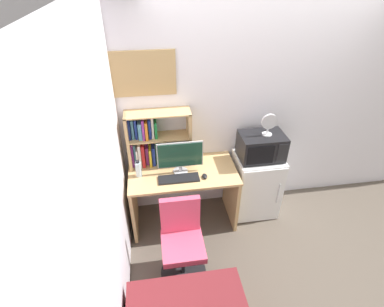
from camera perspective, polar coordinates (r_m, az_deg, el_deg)
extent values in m
cube|color=silver|center=(3.69, 18.74, 8.54)|extent=(6.40, 0.04, 2.60)
cube|color=silver|center=(2.03, -17.32, -14.73)|extent=(0.04, 4.40, 2.60)
cube|color=tan|center=(3.31, -1.80, -3.63)|extent=(1.22, 0.65, 0.03)
cube|color=tan|center=(3.56, -11.28, -9.33)|extent=(0.04, 0.59, 0.74)
cube|color=tan|center=(3.66, 7.61, -7.52)|extent=(0.04, 0.59, 0.74)
cube|color=tan|center=(3.29, -12.29, 2.39)|extent=(0.03, 0.24, 0.65)
cube|color=tan|center=(3.31, -0.57, 3.36)|extent=(0.03, 0.24, 0.65)
cube|color=tan|center=(3.13, -6.78, 7.86)|extent=(0.71, 0.24, 0.01)
cube|color=tan|center=(3.27, -6.44, 3.24)|extent=(0.64, 0.24, 0.01)
cube|color=purple|center=(3.40, -11.47, 0.07)|extent=(0.02, 0.16, 0.29)
cube|color=teal|center=(3.41, -11.00, -0.01)|extent=(0.02, 0.14, 0.27)
cube|color=silver|center=(3.41, -10.58, -0.41)|extent=(0.02, 0.20, 0.23)
cube|color=silver|center=(3.39, -10.14, 0.06)|extent=(0.03, 0.20, 0.29)
cube|color=#B21E1E|center=(3.39, -9.47, 0.05)|extent=(0.04, 0.20, 0.28)
cube|color=purple|center=(3.42, -8.76, -0.08)|extent=(0.03, 0.14, 0.23)
cube|color=gold|center=(3.41, -8.13, -0.23)|extent=(0.03, 0.20, 0.22)
cube|color=navy|center=(3.41, -7.50, -0.04)|extent=(0.04, 0.17, 0.23)
cube|color=#197233|center=(3.41, -6.82, 0.32)|extent=(0.03, 0.13, 0.26)
cube|color=navy|center=(3.24, -12.12, 5.04)|extent=(0.02, 0.15, 0.25)
cube|color=teal|center=(3.25, -11.51, 4.92)|extent=(0.03, 0.13, 0.23)
cube|color=navy|center=(3.24, -10.88, 4.97)|extent=(0.03, 0.14, 0.23)
cube|color=teal|center=(3.24, -10.11, 4.69)|extent=(0.04, 0.18, 0.20)
cube|color=purple|center=(3.23, -9.50, 5.05)|extent=(0.03, 0.18, 0.23)
cube|color=orange|center=(3.23, -8.89, 4.86)|extent=(0.03, 0.20, 0.21)
cube|color=navy|center=(3.23, -8.26, 5.12)|extent=(0.03, 0.16, 0.22)
cube|color=silver|center=(3.23, -7.73, 5.41)|extent=(0.02, 0.15, 0.25)
cube|color=#197233|center=(3.24, -7.10, 4.96)|extent=(0.03, 0.17, 0.19)
cylinder|color=#B7B7BC|center=(3.29, -2.24, -3.47)|extent=(0.16, 0.16, 0.02)
cylinder|color=#B7B7BC|center=(3.26, -2.25, -2.87)|extent=(0.04, 0.04, 0.07)
cube|color=#B7B7BC|center=(3.16, -2.33, -0.25)|extent=(0.50, 0.01, 0.31)
cube|color=#193D2D|center=(3.16, -2.32, -0.29)|extent=(0.48, 0.02, 0.28)
cube|color=black|center=(3.18, -2.59, -4.91)|extent=(0.44, 0.15, 0.02)
ellipsoid|color=black|center=(3.20, 2.49, -4.42)|extent=(0.05, 0.09, 0.04)
cylinder|color=silver|center=(3.23, -10.36, -3.06)|extent=(0.07, 0.07, 0.18)
cylinder|color=black|center=(3.17, -10.55, -1.61)|extent=(0.04, 0.04, 0.02)
cube|color=white|center=(3.77, 12.21, -5.82)|extent=(0.54, 0.47, 0.82)
cube|color=white|center=(3.60, 13.46, -8.24)|extent=(0.52, 0.01, 0.79)
cylinder|color=#B2B2B7|center=(3.63, 16.41, -7.47)|extent=(0.01, 0.01, 0.29)
cube|color=black|center=(3.44, 13.31, 1.39)|extent=(0.50, 0.35, 0.30)
cube|color=black|center=(3.28, 13.21, -0.37)|extent=(0.30, 0.01, 0.23)
cube|color=black|center=(3.38, 17.20, 0.00)|extent=(0.12, 0.01, 0.24)
cylinder|color=silver|center=(3.38, 14.35, 3.67)|extent=(0.11, 0.11, 0.01)
cylinder|color=silver|center=(3.36, 14.45, 4.28)|extent=(0.02, 0.02, 0.07)
cylinder|color=silver|center=(3.30, 14.81, 6.04)|extent=(0.18, 0.03, 0.18)
cylinder|color=black|center=(3.32, -1.65, -22.10)|extent=(0.47, 0.47, 0.04)
cylinder|color=black|center=(3.15, -1.72, -20.06)|extent=(0.04, 0.04, 0.40)
cube|color=#D84766|center=(2.98, -1.79, -17.56)|extent=(0.41, 0.41, 0.07)
cube|color=#D84766|center=(2.92, -2.34, -11.78)|extent=(0.39, 0.06, 0.41)
cube|color=tan|center=(3.09, -10.31, 14.97)|extent=(0.75, 0.02, 0.46)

